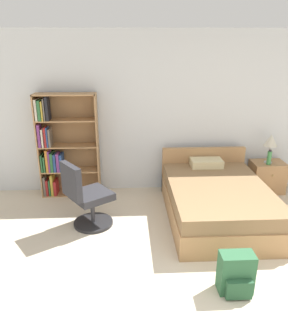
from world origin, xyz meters
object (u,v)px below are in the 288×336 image
office_chair (86,198)px  water_bottle (269,158)px  bed (216,199)px  nightstand (267,177)px  table_lamp (271,141)px  backpack_green (236,274)px  bookshelf (61,147)px

office_chair → water_bottle: size_ratio=3.83×
bed → nightstand: size_ratio=3.72×
table_lamp → water_bottle: table_lamp is taller
office_chair → backpack_green: bearing=-40.0°
bed → table_lamp: (1.06, 0.81, 0.63)m
bookshelf → bed: (2.34, -0.90, -0.55)m
bookshelf → table_lamp: bookshelf is taller
nightstand → water_bottle: 0.39m
office_chair → water_bottle: office_chair is taller
water_bottle → office_chair: bearing=-162.2°
water_bottle → backpack_green: 2.64m
bookshelf → office_chair: 1.26m
bed → water_bottle: bearing=35.1°
bookshelf → office_chair: size_ratio=1.76×
bookshelf → bed: bookshelf is taller
table_lamp → water_bottle: (-0.02, -0.07, -0.26)m
backpack_green → bookshelf: bearing=131.0°
bookshelf → bed: bearing=-21.0°
table_lamp → backpack_green: table_lamp is taller
bed → bookshelf: bearing=159.0°
water_bottle → bed: bearing=-144.9°
nightstand → table_lamp: size_ratio=1.12×
bookshelf → backpack_green: bookshelf is taller
water_bottle → backpack_green: (-1.24, -2.29, -0.43)m
office_chair → nightstand: bearing=19.3°
bookshelf → office_chair: bookshelf is taller
bookshelf → backpack_green: (2.14, -2.46, -0.61)m
nightstand → water_bottle: water_bottle is taller
bed → nightstand: bearing=37.3°
office_chair → backpack_green: (1.63, -1.37, -0.22)m
nightstand → bookshelf: bearing=178.9°
nightstand → table_lamp: (-0.03, -0.02, 0.63)m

